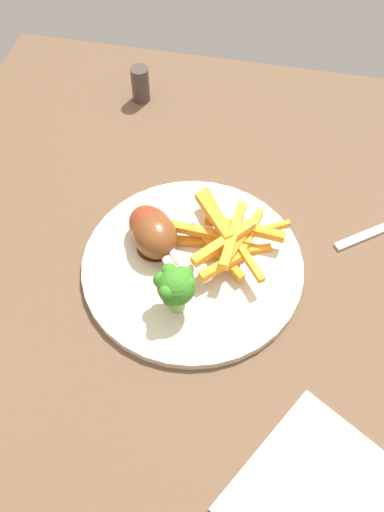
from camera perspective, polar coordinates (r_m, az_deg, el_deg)
name	(u,v)px	position (r m, az deg, el deg)	size (l,w,h in m)	color
ground_plane	(199,440)	(1.41, 0.77, -18.75)	(6.00, 6.00, 0.00)	#4C4742
dining_table	(204,313)	(0.82, 1.26, -5.96)	(0.92, 0.90, 0.75)	brown
dinner_plate	(192,267)	(0.72, 0.00, -1.20)	(0.29, 0.29, 0.01)	beige
broccoli_floret_front	(176,286)	(0.64, -1.74, -3.21)	(0.05, 0.05, 0.07)	#80A559
carrot_fries_pile	(228,237)	(0.71, 3.79, 2.02)	(0.14, 0.16, 0.05)	orange
chicken_drumstick_near	(156,238)	(0.71, -3.80, 1.95)	(0.12, 0.10, 0.05)	#4E220F
chicken_drumstick_far	(154,231)	(0.72, -4.06, 2.68)	(0.11, 0.11, 0.05)	#5B1C0F
napkin	(314,493)	(0.62, 12.67, -23.09)	(0.17, 0.14, 0.00)	beige
pepper_shaker	(140,84)	(0.95, -5.44, 17.51)	(0.03, 0.03, 0.06)	#423833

